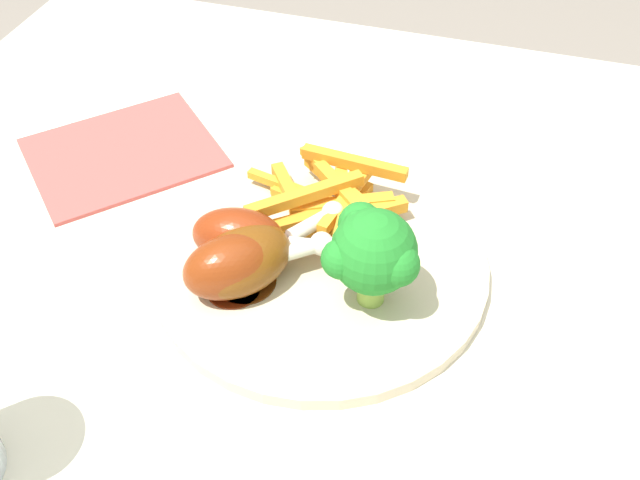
% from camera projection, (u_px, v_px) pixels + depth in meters
% --- Properties ---
extents(dining_table, '(0.93, 0.86, 0.76)m').
position_uv_depth(dining_table, '(258.00, 400.00, 0.65)').
color(dining_table, silver).
rests_on(dining_table, ground_plane).
extents(dinner_plate, '(0.27, 0.27, 0.01)m').
position_uv_depth(dinner_plate, '(320.00, 263.00, 0.60)').
color(dinner_plate, beige).
rests_on(dinner_plate, dining_table).
extents(broccoli_floret_front, '(0.07, 0.07, 0.08)m').
position_uv_depth(broccoli_floret_front, '(372.00, 251.00, 0.53)').
color(broccoli_floret_front, '#8DB547').
rests_on(broccoli_floret_front, dinner_plate).
extents(carrot_fries_pile, '(0.12, 0.15, 0.04)m').
position_uv_depth(carrot_fries_pile, '(333.00, 200.00, 0.62)').
color(carrot_fries_pile, orange).
rests_on(carrot_fries_pile, dinner_plate).
extents(chicken_drumstick_near, '(0.10, 0.11, 0.05)m').
position_uv_depth(chicken_drumstick_near, '(236.00, 266.00, 0.55)').
color(chicken_drumstick_near, '#561B09').
rests_on(chicken_drumstick_near, dinner_plate).
extents(chicken_drumstick_far, '(0.05, 0.13, 0.05)m').
position_uv_depth(chicken_drumstick_far, '(245.00, 237.00, 0.58)').
color(chicken_drumstick_far, '#5B1A09').
rests_on(chicken_drumstick_far, dinner_plate).
extents(chicken_drumstick_extra, '(0.13, 0.11, 0.05)m').
position_uv_depth(chicken_drumstick_extra, '(248.00, 258.00, 0.56)').
color(chicken_drumstick_extra, '#4E2309').
rests_on(chicken_drumstick_extra, dinner_plate).
extents(napkin, '(0.22, 0.22, 0.00)m').
position_uv_depth(napkin, '(123.00, 153.00, 0.71)').
color(napkin, '#B74C47').
rests_on(napkin, dining_table).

